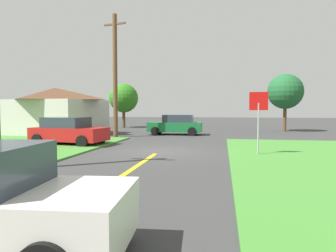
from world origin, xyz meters
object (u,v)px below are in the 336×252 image
object	(u,v)px
oak_tree_left	(285,92)
stop_sign	(259,110)
utility_pole_mid	(115,75)
barn	(56,111)
pine_tree_center	(124,98)
car_approaching_junction	(176,125)
parked_car_near_building	(69,131)

from	to	relation	value
oak_tree_left	stop_sign	bearing A→B (deg)	-104.56
utility_pole_mid	barn	bearing A→B (deg)	164.35
pine_tree_center	oak_tree_left	bearing A→B (deg)	-9.78
car_approaching_junction	utility_pole_mid	bearing A→B (deg)	36.03
parked_car_near_building	car_approaching_junction	world-z (taller)	same
barn	parked_car_near_building	bearing A→B (deg)	-54.98
parked_car_near_building	barn	bearing A→B (deg)	131.86
stop_sign	utility_pole_mid	bearing A→B (deg)	-33.51
utility_pole_mid	barn	xyz separation A→B (m)	(-5.73, 1.61, -2.67)
stop_sign	car_approaching_junction	world-z (taller)	stop_sign
oak_tree_left	pine_tree_center	world-z (taller)	oak_tree_left
car_approaching_junction	oak_tree_left	xyz separation A→B (m)	(9.43, 5.44, 2.88)
car_approaching_junction	oak_tree_left	size ratio (longest dim) A/B	0.81
parked_car_near_building	car_approaching_junction	bearing A→B (deg)	64.36
barn	oak_tree_left	bearing A→B (deg)	19.53
stop_sign	utility_pole_mid	world-z (taller)	utility_pole_mid
barn	stop_sign	bearing A→B (deg)	-30.89
parked_car_near_building	oak_tree_left	world-z (taller)	oak_tree_left
pine_tree_center	barn	xyz separation A→B (m)	(-2.65, -9.67, -1.36)
oak_tree_left	barn	bearing A→B (deg)	-160.47
stop_sign	utility_pole_mid	xyz separation A→B (m)	(-9.36, 7.42, 2.54)
parked_car_near_building	barn	size ratio (longest dim) A/B	0.59
car_approaching_junction	utility_pole_mid	distance (m)	6.29
stop_sign	car_approaching_junction	xyz separation A→B (m)	(-5.31, 10.40, -1.24)
car_approaching_junction	pine_tree_center	distance (m)	11.21
stop_sign	utility_pole_mid	size ratio (longest dim) A/B	0.32
car_approaching_junction	utility_pole_mid	xyz separation A→B (m)	(-4.05, -2.98, 3.77)
parked_car_near_building	utility_pole_mid	bearing A→B (deg)	84.96
pine_tree_center	parked_car_near_building	bearing A→B (deg)	-82.97
utility_pole_mid	barn	world-z (taller)	utility_pole_mid
barn	car_approaching_junction	bearing A→B (deg)	8.00
parked_car_near_building	barn	xyz separation A→B (m)	(-4.67, 6.66, 1.10)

